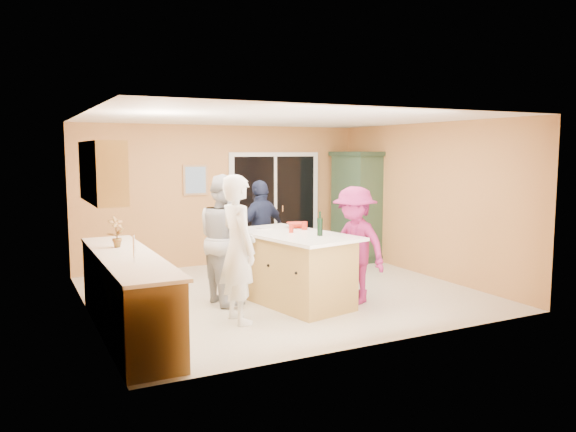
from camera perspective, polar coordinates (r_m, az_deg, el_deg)
name	(u,v)px	position (r m, az deg, el deg)	size (l,w,h in m)	color
floor	(282,293)	(8.54, -0.60, -7.81)	(5.50, 5.50, 0.00)	beige
ceiling	(282,118)	(8.28, -0.63, 9.88)	(5.50, 5.00, 0.10)	white
wall_back	(224,195)	(10.61, -6.56, 2.11)	(5.50, 0.10, 2.60)	#EBA960
wall_front	(383,228)	(6.18, 9.62, -1.20)	(5.50, 0.10, 2.60)	#EBA960
wall_left	(87,217)	(7.53, -19.77, -0.10)	(0.10, 5.00, 2.60)	#EBA960
wall_right	(427,200)	(9.83, 13.95, 1.60)	(0.10, 5.00, 2.60)	#EBA960
left_cabinet_run	(130,298)	(6.70, -15.79, -8.05)	(0.65, 3.05, 1.24)	#B08944
upper_cabinets	(102,172)	(7.31, -18.39, 4.29)	(0.35, 1.60, 0.75)	#B08944
sliding_door	(275,206)	(11.00, -1.34, 1.01)	(1.90, 0.07, 2.10)	silver
framed_picture	(195,180)	(10.39, -9.39, 3.63)	(0.46, 0.04, 0.56)	#A67B53
kitchen_island	(294,270)	(7.88, 0.59, -5.56)	(1.39, 2.07, 1.00)	#B08944
green_hutch	(356,207)	(11.11, 6.94, 0.91)	(0.61, 1.15, 2.11)	#203323
woman_white	(238,249)	(6.98, -5.08, -3.36)	(0.67, 0.44, 1.84)	white
woman_grey	(225,239)	(7.90, -6.41, -2.32)	(0.88, 0.69, 1.81)	#ACABAE
woman_navy	(261,232)	(9.05, -2.71, -1.61)	(0.98, 0.41, 1.67)	#1C253E
woman_magenta	(355,245)	(7.92, 6.78, -2.95)	(1.06, 0.61, 1.64)	#972161
serving_bowl	(297,225)	(8.33, 0.90, -0.93)	(0.30, 0.30, 0.07)	#A92312
tulip_vase	(116,232)	(7.26, -17.04, -1.56)	(0.20, 0.14, 0.39)	#A81310
tumbler_near	(305,226)	(8.10, 1.69, -0.98)	(0.08, 0.08, 0.12)	#A92312
tumbler_far	(291,229)	(7.81, 0.33, -1.36)	(0.07, 0.07, 0.09)	#A92312
wine_bottle	(320,226)	(7.53, 3.26, -1.05)	(0.08, 0.08, 0.33)	black
white_plate	(265,228)	(8.26, -2.38, -1.19)	(0.25, 0.25, 0.02)	silver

